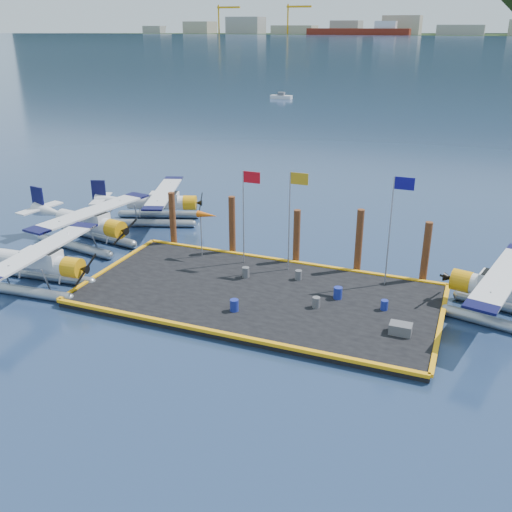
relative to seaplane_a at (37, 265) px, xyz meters
The scene contains 23 objects.
ground 13.14m from the seaplane_a, 15.52° to the left, with size 4000.00×4000.00×0.00m, color navy.
dock 13.12m from the seaplane_a, 15.52° to the left, with size 20.00×10.00×0.40m, color black.
dock_bumpers 13.09m from the seaplane_a, 15.52° to the left, with size 20.25×10.25×0.18m, color #EE9F0E, non-canonical shape.
seaplane_a is the anchor object (origin of this frame).
seaplane_b 7.10m from the seaplane_a, 102.43° to the left, with size 9.32×10.21×3.61m.
seaplane_c 13.37m from the seaplane_a, 88.31° to the left, with size 8.82×9.39×3.37m.
seaplane_d 26.33m from the seaplane_a, 12.91° to the left, with size 9.06×9.83×3.48m.
drum_0 12.26m from the seaplane_a, 25.26° to the left, with size 0.45×0.45×0.63m, color #505054.
drum_1 16.41m from the seaplane_a, 10.36° to the left, with size 0.42×0.42×0.60m, color #505054.
drum_2 17.54m from the seaplane_a, 14.64° to the left, with size 0.48×0.48×0.68m, color navy.
drum_3 12.24m from the seaplane_a, ahead, with size 0.46×0.46×0.65m, color navy.
drum_4 20.03m from the seaplane_a, 11.59° to the left, with size 0.39×0.39×0.55m, color navy.
drum_5 15.41m from the seaplane_a, 23.26° to the left, with size 0.41×0.41×0.58m, color #505054.
crate 20.88m from the seaplane_a, ahead, with size 1.09×0.73×0.55m, color #505054.
flagpole_red 12.93m from the seaplane_a, 35.34° to the left, with size 1.14×0.08×6.00m.
flagpole_yellow 15.45m from the seaplane_a, 28.77° to the left, with size 1.14×0.08×6.20m.
flagpole_blue 20.85m from the seaplane_a, 20.72° to the left, with size 1.14×0.08×6.50m.
windsock 10.64m from the seaplane_a, 44.00° to the left, with size 1.40×0.44×3.12m.
piling_0 9.80m from the seaplane_a, 65.36° to the left, with size 0.44×0.44×4.00m, color #4B2815.
piling_1 12.37m from the seaplane_a, 46.03° to the left, with size 0.44×0.44×4.20m, color #4B2815.
piling_2 15.82m from the seaplane_a, 34.21° to the left, with size 0.44×0.44×3.80m, color #4B2815.
piling_3 19.27m from the seaplane_a, 27.50° to the left, with size 0.44×0.44×4.30m, color #4B2815.
piling_4 22.88m from the seaplane_a, 22.87° to the left, with size 0.44×0.44×4.00m, color #4B2815.
Camera 1 is at (10.64, -27.32, 14.61)m, focal length 40.00 mm.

